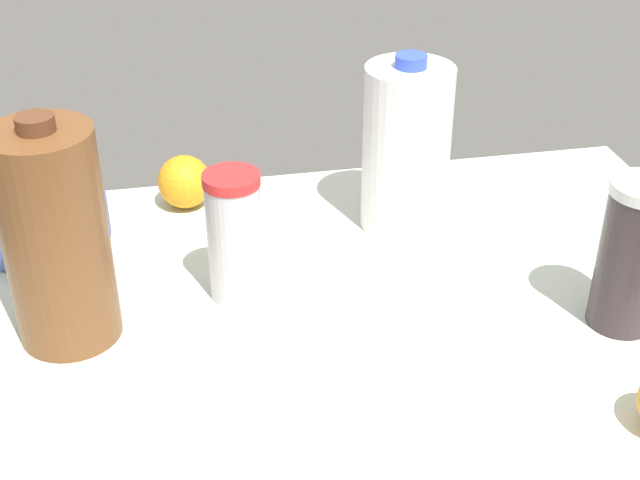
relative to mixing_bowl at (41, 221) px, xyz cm
name	(u,v)px	position (x,y,z in cm)	size (l,w,h in cm)	color
countertop	(320,313)	(37.08, -24.35, -4.53)	(120.00, 76.00, 3.00)	silver
mixing_bowl	(41,221)	(0.00, 0.00, 0.00)	(19.61, 19.61, 6.06)	#3E4E90
tumbler_cup	(234,236)	(26.62, -19.80, 6.05)	(7.40, 7.40, 18.08)	silver
shaker_bottle	(632,255)	(74.18, -35.50, 7.07)	(8.58, 8.58, 20.12)	#34292C
chocolate_milk_jug	(56,236)	(5.08, -23.87, 11.04)	(12.55, 12.55, 29.71)	brown
milk_jug	(406,148)	(53.56, -5.76, 9.60)	(12.86, 12.86, 26.83)	white
orange_near_front	(184,182)	(21.44, 6.26, 1.15)	(8.36, 8.36, 8.36)	orange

